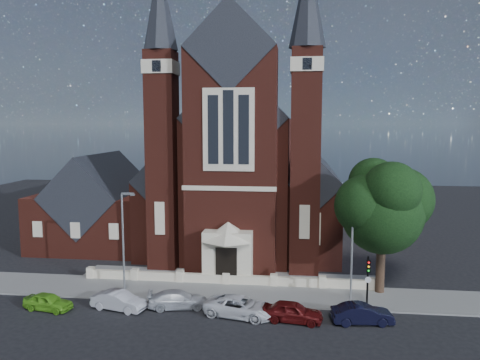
# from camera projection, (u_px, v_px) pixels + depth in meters

# --- Properties ---
(ground) EXTENTS (120.00, 120.00, 0.00)m
(ground) POSITION_uv_depth(u_px,v_px,m) (239.00, 256.00, 47.86)
(ground) COLOR black
(ground) RESTS_ON ground
(pavement_strip) EXTENTS (60.00, 5.00, 0.12)m
(pavement_strip) POSITION_uv_depth(u_px,v_px,m) (223.00, 293.00, 37.52)
(pavement_strip) COLOR slate
(pavement_strip) RESTS_ON ground
(forecourt_paving) EXTENTS (26.00, 3.00, 0.14)m
(forecourt_paving) POSITION_uv_depth(u_px,v_px,m) (230.00, 277.00, 41.46)
(forecourt_paving) COLOR slate
(forecourt_paving) RESTS_ON ground
(forecourt_wall) EXTENTS (24.00, 0.40, 0.90)m
(forecourt_wall) POSITION_uv_depth(u_px,v_px,m) (226.00, 285.00, 39.49)
(forecourt_wall) COLOR beige
(forecourt_wall) RESTS_ON ground
(church) EXTENTS (20.01, 34.90, 29.20)m
(church) POSITION_uv_depth(u_px,v_px,m) (247.00, 170.00, 54.72)
(church) COLOR #541F16
(church) RESTS_ON ground
(parish_hall) EXTENTS (12.00, 12.20, 10.24)m
(parish_hall) POSITION_uv_depth(u_px,v_px,m) (100.00, 209.00, 52.28)
(parish_hall) COLOR #541F16
(parish_hall) RESTS_ON ground
(street_tree) EXTENTS (6.40, 6.60, 10.70)m
(street_tree) POSITION_uv_depth(u_px,v_px,m) (385.00, 208.00, 36.36)
(street_tree) COLOR black
(street_tree) RESTS_ON ground
(street_lamp_left) EXTENTS (1.16, 0.22, 8.09)m
(street_lamp_left) POSITION_uv_depth(u_px,v_px,m) (124.00, 236.00, 37.43)
(street_lamp_left) COLOR gray
(street_lamp_left) RESTS_ON ground
(street_lamp_right) EXTENTS (1.16, 0.22, 8.09)m
(street_lamp_right) POSITION_uv_depth(u_px,v_px,m) (353.00, 242.00, 35.26)
(street_lamp_right) COLOR gray
(street_lamp_right) RESTS_ON ground
(traffic_signal) EXTENTS (0.28, 0.42, 4.00)m
(traffic_signal) POSITION_uv_depth(u_px,v_px,m) (368.00, 275.00, 33.83)
(traffic_signal) COLOR black
(traffic_signal) RESTS_ON ground
(car_lime_van) EXTENTS (3.84, 2.07, 1.24)m
(car_lime_van) POSITION_uv_depth(u_px,v_px,m) (48.00, 302.00, 34.03)
(car_lime_van) COLOR #63B424
(car_lime_van) RESTS_ON ground
(car_silver_a) EXTENTS (4.31, 2.31, 1.35)m
(car_silver_a) POSITION_uv_depth(u_px,v_px,m) (119.00, 301.00, 34.07)
(car_silver_a) COLOR #B2B3BA
(car_silver_a) RESTS_ON ground
(car_silver_b) EXTENTS (4.71, 2.70, 1.28)m
(car_silver_b) POSITION_uv_depth(u_px,v_px,m) (178.00, 299.00, 34.41)
(car_silver_b) COLOR #B1B4B9
(car_silver_b) RESTS_ON ground
(car_white_suv) EXTENTS (5.39, 3.27, 1.40)m
(car_white_suv) POSITION_uv_depth(u_px,v_px,m) (240.00, 307.00, 32.92)
(car_white_suv) COLOR white
(car_white_suv) RESTS_ON ground
(car_dark_red) EXTENTS (4.31, 2.18, 1.41)m
(car_dark_red) POSITION_uv_depth(u_px,v_px,m) (293.00, 312.00, 32.01)
(car_dark_red) COLOR #4E0D0D
(car_dark_red) RESTS_ON ground
(car_navy) EXTENTS (4.28, 1.93, 1.36)m
(car_navy) POSITION_uv_depth(u_px,v_px,m) (362.00, 314.00, 31.69)
(car_navy) COLOR black
(car_navy) RESTS_ON ground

